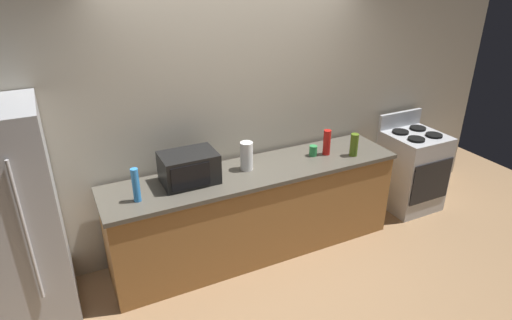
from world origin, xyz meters
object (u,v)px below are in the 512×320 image
stove_range (411,170)px  bottle_spray_cleaner (136,185)px  mug_green (313,151)px  refrigerator (8,224)px  bottle_hot_sauce (327,142)px  paper_towel_roll (247,156)px  bottle_olive_oil (354,145)px  microwave (189,168)px

stove_range → bottle_spray_cleaner: bearing=-178.4°
stove_range → mug_green: bearing=178.5°
refrigerator → bottle_spray_cleaner: refrigerator is taller
refrigerator → bottle_hot_sauce: refrigerator is taller
refrigerator → paper_towel_roll: (1.98, 0.05, 0.13)m
refrigerator → bottle_olive_oil: 3.07m
bottle_hot_sauce → bottle_olive_oil: size_ratio=1.12×
bottle_hot_sauce → bottle_olive_oil: bottle_hot_sauce is taller
microwave → paper_towel_roll: 0.55m
bottle_spray_cleaner → mug_green: (1.76, 0.12, -0.09)m
microwave → bottle_olive_oil: (1.64, -0.19, -0.02)m
microwave → bottle_olive_oil: microwave is taller
microwave → mug_green: bearing=-0.5°
paper_towel_roll → bottle_olive_oil: 1.10m
microwave → refrigerator: bearing=-178.1°
refrigerator → bottle_olive_oil: (3.06, -0.14, 0.11)m
bottle_olive_oil → microwave: bearing=173.5°
stove_range → bottle_hot_sauce: bearing=179.7°
stove_range → bottle_spray_cleaner: 3.17m
bottle_olive_oil → bottle_spray_cleaner: (-2.12, 0.05, 0.03)m
bottle_spray_cleaner → mug_green: bottle_spray_cleaner is taller
stove_range → paper_towel_roll: paper_towel_roll is taller
refrigerator → bottle_hot_sauce: (2.84, 0.01, 0.13)m
bottle_olive_oil → bottle_spray_cleaner: size_ratio=0.79×
paper_towel_roll → bottle_olive_oil: bearing=-9.8°
paper_towel_roll → mug_green: (0.72, -0.01, -0.08)m
microwave → bottle_spray_cleaner: bearing=-164.6°
refrigerator → paper_towel_roll: 1.98m
bottle_olive_oil → bottle_spray_cleaner: bearing=178.6°
refrigerator → bottle_spray_cleaner: (0.94, -0.09, 0.14)m
microwave → bottle_spray_cleaner: bottle_spray_cleaner is taller
bottle_olive_oil → mug_green: 0.40m
microwave → bottle_spray_cleaner: 0.50m
microwave → bottle_hot_sauce: microwave is taller
refrigerator → paper_towel_roll: refrigerator is taller
bottle_spray_cleaner → paper_towel_roll: bearing=7.5°
refrigerator → microwave: size_ratio=3.75×
stove_range → bottle_spray_cleaner: bottle_spray_cleaner is taller
bottle_olive_oil → stove_range: bearing=7.9°
paper_towel_roll → microwave: bearing=-179.8°
stove_range → microwave: bearing=179.0°
paper_towel_roll → bottle_hot_sauce: bearing=-2.9°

